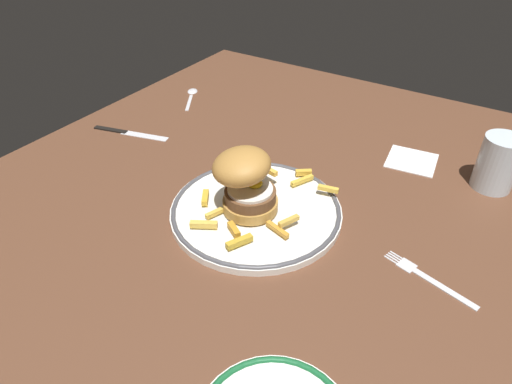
# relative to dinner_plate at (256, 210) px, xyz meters

# --- Properties ---
(ground_plane) EXTENTS (1.32, 1.05, 0.04)m
(ground_plane) POSITION_rel_dinner_plate_xyz_m (-0.01, 0.01, -0.03)
(ground_plane) COLOR brown
(dinner_plate) EXTENTS (0.29, 0.29, 0.02)m
(dinner_plate) POSITION_rel_dinner_plate_xyz_m (0.00, 0.00, 0.00)
(dinner_plate) COLOR white
(dinner_plate) RESTS_ON ground_plane
(burger) EXTENTS (0.14, 0.14, 0.12)m
(burger) POSITION_rel_dinner_plate_xyz_m (-0.01, 0.01, 0.06)
(burger) COLOR #B3833B
(burger) RESTS_ON dinner_plate
(fries_pile) EXTENTS (0.25, 0.20, 0.03)m
(fries_pile) POSITION_rel_dinner_plate_xyz_m (0.01, 0.01, 0.01)
(fries_pile) COLOR gold
(fries_pile) RESTS_ON dinner_plate
(water_glass) EXTENTS (0.07, 0.07, 0.10)m
(water_glass) POSITION_rel_dinner_plate_xyz_m (0.30, -0.32, 0.04)
(water_glass) COLOR silver
(water_glass) RESTS_ON ground_plane
(fork) EXTENTS (0.05, 0.14, 0.00)m
(fork) POSITION_rel_dinner_plate_xyz_m (0.01, -0.29, -0.01)
(fork) COLOR silver
(fork) RESTS_ON ground_plane
(knife) EXTENTS (0.06, 0.18, 0.01)m
(knife) POSITION_rel_dinner_plate_xyz_m (0.08, 0.40, -0.01)
(knife) COLOR black
(knife) RESTS_ON ground_plane
(spoon) EXTENTS (0.12, 0.09, 0.01)m
(spoon) POSITION_rel_dinner_plate_xyz_m (0.33, 0.41, -0.00)
(spoon) COLOR silver
(spoon) RESTS_ON ground_plane
(napkin) EXTENTS (0.10, 0.10, 0.00)m
(napkin) POSITION_rel_dinner_plate_xyz_m (0.31, -0.17, -0.01)
(napkin) COLOR white
(napkin) RESTS_ON ground_plane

